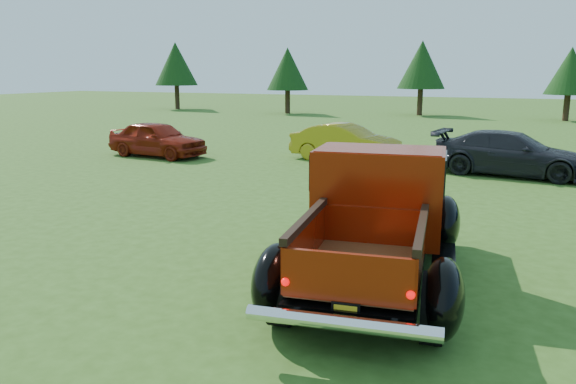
% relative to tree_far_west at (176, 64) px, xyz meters
% --- Properties ---
extents(ground, '(120.00, 120.00, 0.00)m').
position_rel_tree_far_west_xyz_m(ground, '(22.00, -30.00, -3.52)').
color(ground, '#315016').
rests_on(ground, ground).
extents(tree_far_west, '(3.33, 3.33, 5.20)m').
position_rel_tree_far_west_xyz_m(tree_far_west, '(0.00, 0.00, 0.00)').
color(tree_far_west, '#332114').
rests_on(tree_far_west, ground).
extents(tree_west, '(2.94, 2.94, 4.60)m').
position_rel_tree_far_west_xyz_m(tree_west, '(10.00, -1.00, -0.41)').
color(tree_west, '#332114').
rests_on(tree_west, ground).
extents(tree_mid_left, '(3.20, 3.20, 5.00)m').
position_rel_tree_far_west_xyz_m(tree_mid_left, '(19.00, 1.00, -0.14)').
color(tree_mid_left, '#332114').
rests_on(tree_mid_left, ground).
extents(tree_mid_right, '(2.82, 2.82, 4.40)m').
position_rel_tree_far_west_xyz_m(tree_mid_right, '(28.00, -0.00, -0.55)').
color(tree_mid_right, '#332114').
rests_on(tree_mid_right, ground).
extents(pickup_truck, '(2.92, 5.29, 1.89)m').
position_rel_tree_far_west_xyz_m(pickup_truck, '(23.94, -30.39, -2.62)').
color(pickup_truck, black).
rests_on(pickup_truck, ground).
extents(show_car_red, '(3.82, 1.89, 1.25)m').
position_rel_tree_far_west_xyz_m(show_car_red, '(13.85, -21.85, -2.89)').
color(show_car_red, maroon).
rests_on(show_car_red, ground).
extents(show_car_yellow, '(3.87, 1.77, 1.23)m').
position_rel_tree_far_west_xyz_m(show_car_yellow, '(20.26, -20.10, -2.90)').
color(show_car_yellow, '#A58916').
rests_on(show_car_yellow, ground).
extents(show_car_grey, '(4.58, 2.35, 1.27)m').
position_rel_tree_far_west_xyz_m(show_car_grey, '(25.50, -20.90, -2.88)').
color(show_car_grey, black).
rests_on(show_car_grey, ground).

